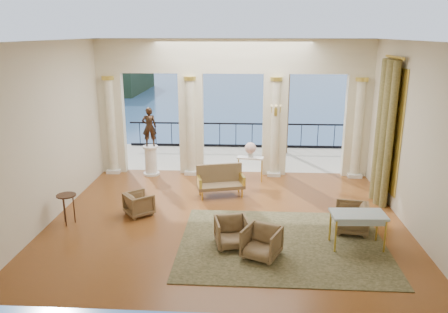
# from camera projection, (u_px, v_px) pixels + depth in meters

# --- Properties ---
(floor) EXTENTS (9.00, 9.00, 0.00)m
(floor) POSITION_uv_depth(u_px,v_px,m) (227.00, 218.00, 11.41)
(floor) COLOR #452C11
(floor) RESTS_ON ground
(room_walls) EXTENTS (9.00, 9.00, 9.00)m
(room_walls) POSITION_uv_depth(u_px,v_px,m) (225.00, 118.00, 9.54)
(room_walls) COLOR beige
(room_walls) RESTS_ON ground
(arcade) EXTENTS (9.00, 0.56, 4.50)m
(arcade) POSITION_uv_depth(u_px,v_px,m) (233.00, 99.00, 14.36)
(arcade) COLOR beige
(arcade) RESTS_ON ground
(terrace) EXTENTS (10.00, 3.60, 0.10)m
(terrace) POSITION_uv_depth(u_px,v_px,m) (234.00, 158.00, 16.99)
(terrace) COLOR #BDB39C
(terrace) RESTS_ON ground
(balustrade) EXTENTS (9.00, 0.06, 1.03)m
(balustrade) POSITION_uv_depth(u_px,v_px,m) (236.00, 137.00, 18.40)
(balustrade) COLOR black
(balustrade) RESTS_ON terrace
(palm_tree) EXTENTS (2.00, 2.00, 4.50)m
(palm_tree) POSITION_uv_depth(u_px,v_px,m) (289.00, 48.00, 16.50)
(palm_tree) COLOR #4C3823
(palm_tree) RESTS_ON terrace
(headland) EXTENTS (22.00, 18.00, 6.00)m
(headland) POSITION_uv_depth(u_px,v_px,m) (85.00, 75.00, 81.07)
(headland) COLOR black
(headland) RESTS_ON sea
(sea) EXTENTS (160.00, 160.00, 0.00)m
(sea) POSITION_uv_depth(u_px,v_px,m) (246.00, 100.00, 70.65)
(sea) COLOR #294D7F
(sea) RESTS_ON ground
(curtain) EXTENTS (0.33, 1.40, 4.09)m
(curtain) POSITION_uv_depth(u_px,v_px,m) (384.00, 132.00, 12.05)
(curtain) COLOR brown
(curtain) RESTS_ON ground
(window_frame) EXTENTS (0.04, 1.60, 3.40)m
(window_frame) POSITION_uv_depth(u_px,v_px,m) (392.00, 130.00, 12.02)
(window_frame) COLOR gold
(window_frame) RESTS_ON room_walls
(wall_sconce) EXTENTS (0.30, 0.11, 0.33)m
(wall_sconce) POSITION_uv_depth(u_px,v_px,m) (276.00, 111.00, 14.08)
(wall_sconce) COLOR gold
(wall_sconce) RESTS_ON arcade
(rug) EXTENTS (4.70, 3.67, 0.02)m
(rug) POSITION_uv_depth(u_px,v_px,m) (282.00, 243.00, 10.03)
(rug) COLOR #282F19
(rug) RESTS_ON ground
(armchair_a) EXTENTS (0.84, 0.81, 0.74)m
(armchair_a) POSITION_uv_depth(u_px,v_px,m) (232.00, 231.00, 9.84)
(armchair_a) COLOR #43391E
(armchair_a) RESTS_ON ground
(armchair_b) EXTENTS (0.95, 0.92, 0.75)m
(armchair_b) POSITION_uv_depth(u_px,v_px,m) (262.00, 241.00, 9.35)
(armchair_b) COLOR #43391E
(armchair_b) RESTS_ON ground
(armchair_c) EXTENTS (0.84, 0.88, 0.78)m
(armchair_c) POSITION_uv_depth(u_px,v_px,m) (352.00, 217.00, 10.55)
(armchair_c) COLOR #43391E
(armchair_c) RESTS_ON ground
(armchair_d) EXTENTS (0.89, 0.89, 0.67)m
(armchair_d) POSITION_uv_depth(u_px,v_px,m) (139.00, 203.00, 11.56)
(armchair_d) COLOR #43391E
(armchair_d) RESTS_ON ground
(settee) EXTENTS (1.48, 0.91, 0.91)m
(settee) POSITION_uv_depth(u_px,v_px,m) (220.00, 180.00, 12.94)
(settee) COLOR #43391E
(settee) RESTS_ON ground
(game_table) EXTENTS (1.22, 0.70, 0.82)m
(game_table) POSITION_uv_depth(u_px,v_px,m) (358.00, 217.00, 9.71)
(game_table) COLOR #A3C5D3
(game_table) RESTS_ON ground
(pedestal) EXTENTS (0.55, 0.55, 1.01)m
(pedestal) POSITION_uv_depth(u_px,v_px,m) (151.00, 161.00, 14.78)
(pedestal) COLOR silver
(pedestal) RESTS_ON ground
(statue) EXTENTS (0.53, 0.39, 1.31)m
(statue) POSITION_uv_depth(u_px,v_px,m) (149.00, 127.00, 14.46)
(statue) COLOR #302015
(statue) RESTS_ON pedestal
(console_table) EXTENTS (0.89, 0.45, 0.80)m
(console_table) POSITION_uv_depth(u_px,v_px,m) (250.00, 161.00, 14.12)
(console_table) COLOR silver
(console_table) RESTS_ON ground
(urn) EXTENTS (0.37, 0.37, 0.48)m
(urn) POSITION_uv_depth(u_px,v_px,m) (250.00, 149.00, 14.00)
(urn) COLOR silver
(urn) RESTS_ON console_table
(side_table) EXTENTS (0.48, 0.48, 0.78)m
(side_table) POSITION_uv_depth(u_px,v_px,m) (67.00, 199.00, 10.92)
(side_table) COLOR black
(side_table) RESTS_ON ground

